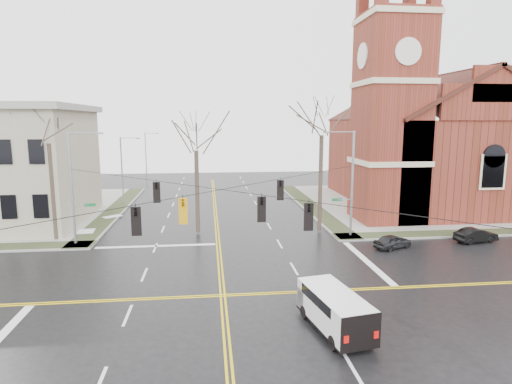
{
  "coord_description": "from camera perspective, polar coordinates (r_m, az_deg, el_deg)",
  "views": [
    {
      "loc": [
        -0.7,
        -23.42,
        9.95
      ],
      "look_at": [
        2.61,
        6.0,
        5.02
      ],
      "focal_mm": 30.0,
      "sensor_mm": 36.0,
      "label": 1
    }
  ],
  "objects": [
    {
      "name": "ground",
      "position": [
        25.46,
        -4.46,
        -13.59
      ],
      "size": [
        120.0,
        120.0,
        0.0
      ],
      "primitive_type": "plane",
      "color": "black",
      "rests_on": "ground"
    },
    {
      "name": "sidewalks",
      "position": [
        25.43,
        -4.46,
        -13.43
      ],
      "size": [
        80.0,
        80.0,
        0.17
      ],
      "color": "gray",
      "rests_on": "ground"
    },
    {
      "name": "road_markings",
      "position": [
        25.45,
        -4.46,
        -13.58
      ],
      "size": [
        100.0,
        100.0,
        0.01
      ],
      "color": "gold",
      "rests_on": "ground"
    },
    {
      "name": "church",
      "position": [
        54.54,
        21.6,
        7.2
      ],
      "size": [
        24.28,
        27.48,
        27.5
      ],
      "color": "maroon",
      "rests_on": "ground"
    },
    {
      "name": "signal_pole_ne",
      "position": [
        37.27,
        12.47,
        1.52
      ],
      "size": [
        2.75,
        0.22,
        9.0
      ],
      "color": "gray",
      "rests_on": "ground"
    },
    {
      "name": "signal_pole_nw",
      "position": [
        36.84,
        -23.11,
        0.89
      ],
      "size": [
        2.75,
        0.22,
        9.0
      ],
      "color": "gray",
      "rests_on": "ground"
    },
    {
      "name": "span_wires",
      "position": [
        23.73,
        -4.65,
        0.33
      ],
      "size": [
        23.02,
        23.02,
        0.03
      ],
      "color": "black",
      "rests_on": "ground"
    },
    {
      "name": "traffic_signals",
      "position": [
        23.21,
        -4.57,
        -1.76
      ],
      "size": [
        8.21,
        8.26,
        1.3
      ],
      "color": "black",
      "rests_on": "ground"
    },
    {
      "name": "streetlight_north_a",
      "position": [
        52.66,
        -17.3,
        3.05
      ],
      "size": [
        2.3,
        0.2,
        8.0
      ],
      "color": "gray",
      "rests_on": "ground"
    },
    {
      "name": "streetlight_north_b",
      "position": [
        72.32,
        -14.36,
        4.81
      ],
      "size": [
        2.3,
        0.2,
        8.0
      ],
      "color": "gray",
      "rests_on": "ground"
    },
    {
      "name": "cargo_van",
      "position": [
        21.63,
        10.19,
        -14.83
      ],
      "size": [
        2.76,
        5.19,
        1.88
      ],
      "rotation": [
        0.0,
        0.0,
        0.18
      ],
      "color": "white",
      "rests_on": "ground"
    },
    {
      "name": "parked_car_a",
      "position": [
        35.66,
        17.73,
        -6.29
      ],
      "size": [
        3.49,
        2.46,
        1.1
      ],
      "primitive_type": "imported",
      "rotation": [
        0.0,
        0.0,
        1.97
      ],
      "color": "black",
      "rests_on": "ground"
    },
    {
      "name": "parked_car_b",
      "position": [
        40.02,
        27.27,
        -5.14
      ],
      "size": [
        3.81,
        1.95,
        1.2
      ],
      "primitive_type": "imported",
      "rotation": [
        0.0,
        0.0,
        1.77
      ],
      "color": "black",
      "rests_on": "ground"
    },
    {
      "name": "tree_nw_far",
      "position": [
        38.69,
        -25.93,
        6.64
      ],
      "size": [
        4.0,
        4.0,
        12.01
      ],
      "color": "#3B3025",
      "rests_on": "ground"
    },
    {
      "name": "tree_nw_near",
      "position": [
        37.52,
        -7.99,
        6.22
      ],
      "size": [
        4.0,
        4.0,
        10.9
      ],
      "color": "#3B3025",
      "rests_on": "ground"
    },
    {
      "name": "tree_ne",
      "position": [
        38.12,
        8.76,
        8.35
      ],
      "size": [
        4.0,
        4.0,
        12.86
      ],
      "color": "#3B3025",
      "rests_on": "ground"
    }
  ]
}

